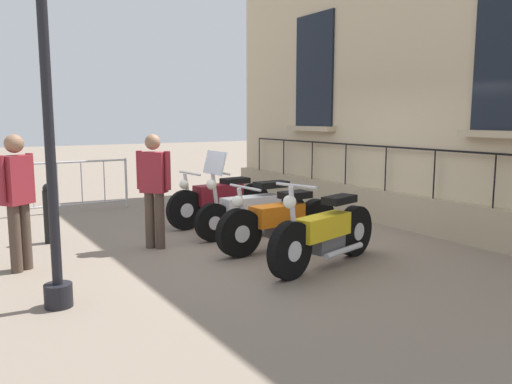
{
  "coord_description": "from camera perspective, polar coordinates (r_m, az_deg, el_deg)",
  "views": [
    {
      "loc": [
        4.34,
        6.48,
        1.91
      ],
      "look_at": [
        0.3,
        0.0,
        0.8
      ],
      "focal_mm": 36.0,
      "sensor_mm": 36.0,
      "label": 1
    }
  ],
  "objects": [
    {
      "name": "ground_plane",
      "position": [
        8.03,
        1.85,
        -5.49
      ],
      "size": [
        60.0,
        60.0,
        0.0
      ],
      "primitive_type": "plane",
      "color": "gray"
    },
    {
      "name": "building_facade",
      "position": [
        9.84,
        16.57,
        19.28
      ],
      "size": [
        0.82,
        10.02,
        7.89
      ],
      "color": "#C6B28E",
      "rests_on": "ground_plane"
    },
    {
      "name": "motorcycle_yellow",
      "position": [
        6.66,
        7.66,
        -4.67
      ],
      "size": [
        2.09,
        0.81,
        1.13
      ],
      "color": "black",
      "rests_on": "ground_plane"
    },
    {
      "name": "motorcycle_maroon",
      "position": [
        9.18,
        -3.96,
        -0.91
      ],
      "size": [
        2.14,
        0.69,
        0.99
      ],
      "color": "black",
      "rests_on": "ground_plane"
    },
    {
      "name": "bollard",
      "position": [
        8.44,
        -22.0,
        -2.2
      ],
      "size": [
        0.17,
        0.17,
        0.92
      ],
      "color": "black",
      "rests_on": "ground_plane"
    },
    {
      "name": "pedestrian_standing",
      "position": [
        7.59,
        -11.28,
        0.82
      ],
      "size": [
        0.41,
        0.41,
        1.68
      ],
      "color": "#47382D",
      "rests_on": "ground_plane"
    },
    {
      "name": "motorcycle_white",
      "position": [
        8.31,
        -0.39,
        -1.95
      ],
      "size": [
        2.11,
        0.68,
        1.4
      ],
      "color": "black",
      "rests_on": "ground_plane"
    },
    {
      "name": "crowd_barrier",
      "position": [
        11.04,
        -19.98,
        0.78
      ],
      "size": [
        2.37,
        0.05,
        1.05
      ],
      "color": "#B7B7BF",
      "rests_on": "ground_plane"
    },
    {
      "name": "motorcycle_orange",
      "position": [
        7.46,
        2.64,
        -3.34
      ],
      "size": [
        2.11,
        0.72,
        0.98
      ],
      "color": "black",
      "rests_on": "ground_plane"
    },
    {
      "name": "pedestrian_walking",
      "position": [
        6.98,
        -24.99,
        -0.25
      ],
      "size": [
        0.45,
        0.39,
        1.71
      ],
      "color": "#47382D",
      "rests_on": "ground_plane"
    }
  ]
}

